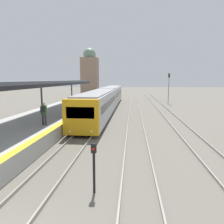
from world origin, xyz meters
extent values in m
cube|color=#4C515B|center=(-4.37, 15.07, 4.15)|extent=(4.00, 24.52, 0.20)
cube|color=black|center=(-2.41, 15.07, 3.93)|extent=(0.08, 24.52, 0.24)
cylinder|color=#47474C|center=(-4.37, 15.07, 2.53)|extent=(0.16, 0.16, 3.03)
cylinder|color=#47474C|center=(-4.37, 24.88, 2.53)|extent=(0.16, 0.16, 3.03)
cylinder|color=#2D2D33|center=(-2.78, 11.43, 1.45)|extent=(0.14, 0.14, 0.85)
cylinder|color=#2D2D33|center=(-2.58, 11.43, 1.45)|extent=(0.14, 0.14, 0.85)
cube|color=#2D6638|center=(-2.68, 11.43, 2.17)|extent=(0.40, 0.22, 0.60)
sphere|color=tan|center=(-2.68, 11.43, 2.57)|extent=(0.22, 0.22, 0.22)
cube|color=#232328|center=(-2.68, 11.23, 2.19)|extent=(0.30, 0.18, 0.40)
cube|color=gold|center=(0.00, 11.85, 1.60)|extent=(2.67, 0.70, 2.65)
cube|color=black|center=(0.00, 11.52, 1.97)|extent=(2.08, 0.04, 0.85)
sphere|color=#EFEACC|center=(-0.80, 11.51, 0.57)|extent=(0.16, 0.16, 0.16)
sphere|color=#EFEACC|center=(0.80, 11.51, 0.57)|extent=(0.16, 0.16, 0.16)
cube|color=#A8ADB7|center=(0.00, 19.99, 1.60)|extent=(2.67, 15.60, 2.65)
cube|color=gray|center=(0.00, 19.99, 2.98)|extent=(2.35, 15.28, 0.12)
cube|color=black|center=(0.00, 19.99, 1.89)|extent=(2.69, 14.35, 0.69)
cylinder|color=black|center=(-1.14, 14.93, 0.35)|extent=(0.12, 0.70, 0.70)
cylinder|color=black|center=(1.14, 14.93, 0.35)|extent=(0.12, 0.70, 0.70)
cylinder|color=black|center=(-1.14, 25.06, 0.35)|extent=(0.12, 0.70, 0.70)
cylinder|color=black|center=(1.14, 25.06, 0.35)|extent=(0.12, 0.70, 0.70)
cube|color=#A8ADB7|center=(0.00, 35.94, 1.60)|extent=(2.67, 15.60, 2.65)
cube|color=gray|center=(0.00, 35.94, 2.98)|extent=(2.35, 15.28, 0.12)
cube|color=black|center=(0.00, 35.94, 1.89)|extent=(2.69, 14.35, 0.69)
cylinder|color=black|center=(-1.14, 30.87, 0.35)|extent=(0.12, 0.70, 0.70)
cylinder|color=black|center=(1.14, 30.87, 0.35)|extent=(0.12, 0.70, 0.70)
cylinder|color=black|center=(-1.14, 41.01, 0.35)|extent=(0.12, 0.70, 0.70)
cylinder|color=black|center=(1.14, 41.01, 0.35)|extent=(0.12, 0.70, 0.70)
cylinder|color=black|center=(2.32, 4.05, 0.81)|extent=(0.10, 0.10, 1.61)
cube|color=black|center=(2.32, 4.05, 1.79)|extent=(0.20, 0.14, 0.36)
sphere|color=red|center=(2.32, 3.96, 1.79)|extent=(0.11, 0.11, 0.11)
cylinder|color=gray|center=(10.06, 35.42, 2.69)|extent=(0.14, 0.14, 5.38)
cube|color=black|center=(10.06, 35.42, 5.03)|extent=(0.28, 0.20, 0.70)
sphere|color=green|center=(10.06, 35.30, 5.17)|extent=(0.14, 0.14, 0.14)
cube|color=#89705B|center=(-7.53, 53.74, 4.95)|extent=(4.22, 4.22, 9.91)
sphere|color=slate|center=(-7.53, 53.74, 10.80)|extent=(3.25, 3.25, 3.25)
camera|label=1|loc=(3.76, -3.80, 4.38)|focal=35.00mm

